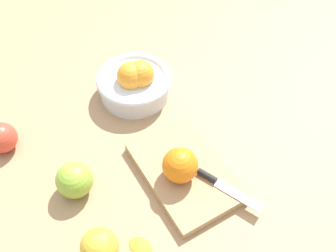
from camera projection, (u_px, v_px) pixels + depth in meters
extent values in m
plane|color=tan|center=(134.00, 157.00, 0.92)|extent=(2.40, 2.40, 0.00)
cylinder|color=silver|center=(135.00, 86.00, 1.03)|extent=(0.18, 0.18, 0.06)
torus|color=silver|center=(134.00, 79.00, 1.00)|extent=(0.19, 0.19, 0.02)
sphere|color=orange|center=(131.00, 76.00, 0.99)|extent=(0.07, 0.07, 0.07)
sphere|color=orange|center=(140.00, 74.00, 0.99)|extent=(0.07, 0.07, 0.07)
cube|color=tan|center=(185.00, 172.00, 0.88)|extent=(0.29, 0.22, 0.02)
sphere|color=orange|center=(180.00, 165.00, 0.84)|extent=(0.08, 0.08, 0.08)
cube|color=silver|center=(238.00, 196.00, 0.83)|extent=(0.11, 0.04, 0.00)
cylinder|color=black|center=(207.00, 176.00, 0.86)|extent=(0.05, 0.02, 0.01)
sphere|color=#D6422D|center=(1.00, 138.00, 0.91)|extent=(0.07, 0.07, 0.07)
sphere|color=#8EB738|center=(74.00, 180.00, 0.84)|extent=(0.08, 0.08, 0.08)
sphere|color=gold|center=(99.00, 247.00, 0.75)|extent=(0.07, 0.07, 0.07)
ellipsoid|color=orange|center=(141.00, 246.00, 0.79)|extent=(0.06, 0.05, 0.01)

